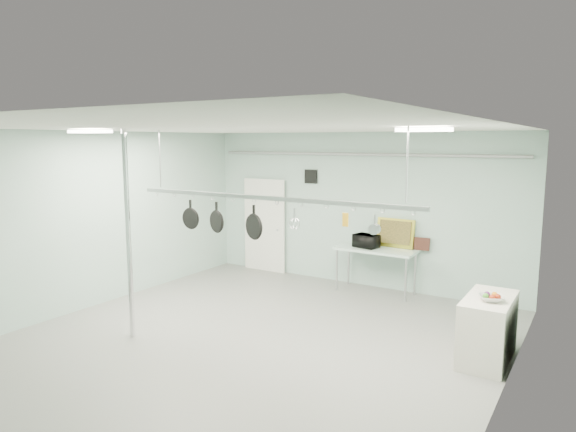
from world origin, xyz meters
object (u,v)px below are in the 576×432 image
Objects in this scene: microwave at (366,241)px; fruit_bowl at (491,298)px; skillet_mid at (217,218)px; side_cabinet at (488,329)px; pot_rack at (265,196)px; skillet_right at (254,222)px; prep_table at (376,252)px; chrome_pole at (128,236)px; coffee_canister at (375,243)px; skillet_left at (191,214)px.

microwave reaches higher than fruit_bowl.
side_cabinet is at bearing 33.54° from skillet_mid.
pot_rack is 0.46m from skillet_right.
prep_table is 0.28m from microwave.
chrome_pole is 5.37m from side_cabinet.
microwave is at bearing 86.39° from pot_rack.
pot_rack is at bearing 99.24° from microwave.
chrome_pole is 2.19m from pot_rack.
prep_table is 3.35× the size of microwave.
coffee_canister is (-2.58, 2.21, 0.56)m from side_cabinet.
pot_rack is 9.80× the size of skillet_mid.
prep_table is at bearing 137.83° from fruit_bowl.
pot_rack is at bearing -159.55° from side_cabinet.
side_cabinet is at bearing 22.41° from chrome_pole.
chrome_pole reaches higher than side_cabinet.
microwave is at bearing 63.19° from chrome_pole.
side_cabinet is 3.62m from pot_rack.
skillet_right is (-3.21, -0.95, 0.88)m from fruit_bowl.
microwave is 1.06× the size of skillet_left.
chrome_pole is 4.82m from coffee_canister.
pot_rack is at bearing 17.67° from skillet_mid.
fruit_bowl is at bearing 35.44° from skillet_right.
prep_table is at bearing 139.21° from side_cabinet.
fruit_bowl is (2.60, -2.35, 0.11)m from prep_table.
pot_rack is 14.80× the size of fruit_bowl.
skillet_left is at bearing -165.99° from side_cabinet.
pot_rack is 1.00m from skillet_mid.
microwave is 3.39m from skillet_right.
coffee_canister is (2.27, 4.21, -0.59)m from chrome_pole.
microwave reaches higher than coffee_canister.
side_cabinet is at bearing -40.59° from coffee_canister.
coffee_canister is at bearing 138.03° from fruit_bowl.
skillet_right is (-0.61, -3.30, 0.99)m from prep_table.
chrome_pole is 4.70m from microwave.
pot_rack is 10.04× the size of microwave.
chrome_pole reaches higher than prep_table.
skillet_mid is (0.54, 0.00, -0.02)m from skillet_left.
microwave is 3.76m from skillet_left.
pot_rack reaches higher than skillet_mid.
pot_rack is 3.55m from coffee_canister.
coffee_canister is 3.54m from fruit_bowl.
coffee_canister is at bearing 99.08° from skillet_right.
chrome_pole is 4.85m from prep_table.
skillet_left is at bearing -168.02° from fruit_bowl.
fruit_bowl is (3.00, 0.95, -1.29)m from pot_rack.
side_cabinet is 3.62m from skillet_right.
side_cabinet is 5.54× the size of coffee_canister.
skillet_right is at bearing -99.93° from coffee_canister.
side_cabinet is (2.55, -2.20, -0.38)m from prep_table.
coffee_canister is at bearing 61.67° from chrome_pole.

